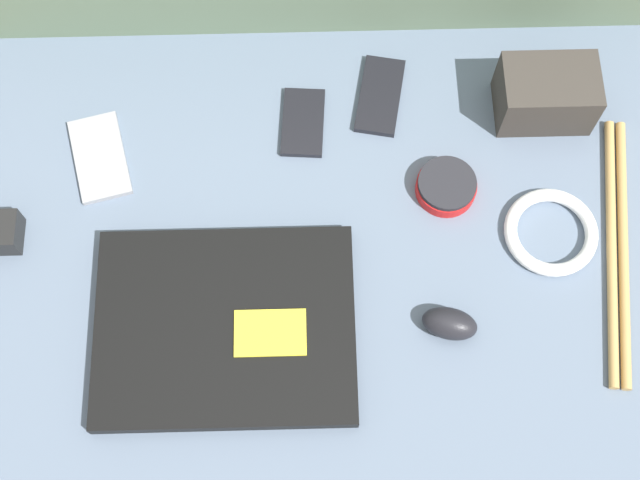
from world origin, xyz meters
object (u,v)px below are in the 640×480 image
Objects in this scene: speaker_puck at (446,186)px; phone_small at (100,157)px; camera_pouch at (546,94)px; phone_silver at (303,122)px; laptop at (226,327)px; phone_black at (380,96)px; computer_mouse at (450,324)px.

speaker_puck is 0.58× the size of phone_small.
phone_silver is at bearing -177.36° from camera_pouch.
camera_pouch is at bearing -7.98° from phone_small.
laptop is 2.54× the size of phone_black.
speaker_puck is at bearing 32.48° from laptop.
phone_silver is (0.10, 0.29, -0.01)m from laptop.
speaker_puck is at bearing -49.97° from phone_black.
computer_mouse is at bearing -1.02° from laptop.
camera_pouch is (0.15, 0.31, 0.02)m from computer_mouse.
laptop is at bearing -144.65° from camera_pouch.
speaker_puck reaches higher than laptop.
phone_black is 0.23m from camera_pouch.
speaker_puck reaches higher than phone_silver.
laptop is at bearing -166.53° from computer_mouse.
phone_black is at bearing 57.48° from laptop.
speaker_puck is 0.63× the size of camera_pouch.
phone_black is 1.00× the size of camera_pouch.
phone_silver is 0.28m from phone_small.
phone_black is (-0.07, 0.34, -0.01)m from computer_mouse.
phone_small is 0.62m from camera_pouch.
laptop is at bearing -147.49° from speaker_puck.
laptop is 3.05× the size of phone_silver.
computer_mouse is 0.52m from phone_small.
phone_black is (-0.08, 0.15, -0.01)m from speaker_puck.
phone_silver is 0.83× the size of camera_pouch.
camera_pouch is (0.61, 0.06, 0.04)m from phone_small.
phone_silver is 0.12m from phone_black.
camera_pouch is (0.14, 0.12, 0.03)m from speaker_puck.
laptop is 0.53m from camera_pouch.
computer_mouse is at bearing -54.96° from phone_silver.
phone_silver is (-0.19, 0.11, -0.01)m from speaker_puck.
computer_mouse is at bearing -67.37° from phone_black.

